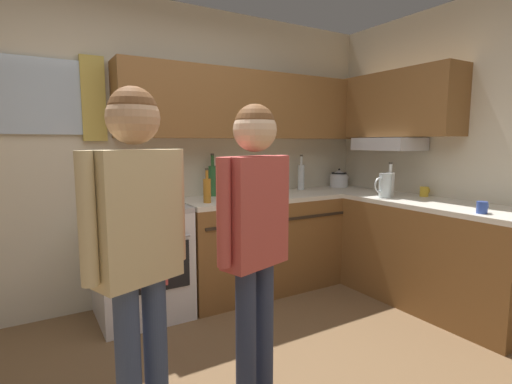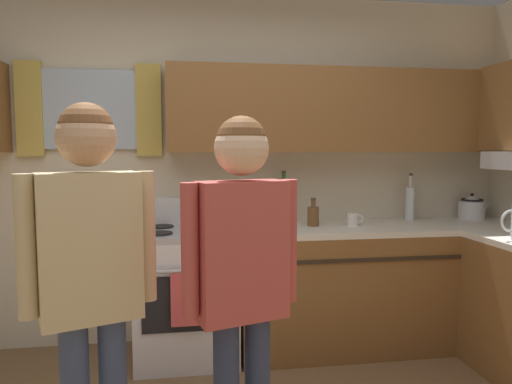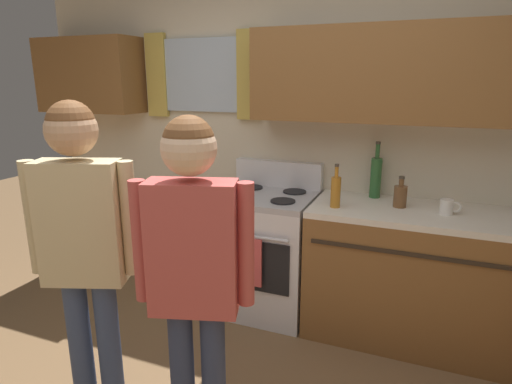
{
  "view_description": "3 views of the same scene",
  "coord_description": "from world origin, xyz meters",
  "px_view_note": "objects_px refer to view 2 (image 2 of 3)",
  "views": [
    {
      "loc": [
        -0.95,
        -1.51,
        1.4
      ],
      "look_at": [
        0.27,
        0.51,
        1.09
      ],
      "focal_mm": 27.16,
      "sensor_mm": 36.0,
      "label": 1
    },
    {
      "loc": [
        -0.19,
        -1.67,
        1.45
      ],
      "look_at": [
        0.2,
        0.9,
        1.22
      ],
      "focal_mm": 32.68,
      "sensor_mm": 36.0,
      "label": 2
    },
    {
      "loc": [
        0.86,
        -1.26,
        1.71
      ],
      "look_at": [
        0.02,
        0.81,
        1.12
      ],
      "focal_mm": 30.06,
      "sensor_mm": 36.0,
      "label": 3
    }
  ],
  "objects_px": {
    "bottle_squat_brown": "(313,215)",
    "adult_in_plaid": "(242,265)",
    "stove_oven": "(187,291)",
    "bottle_oil_amber": "(264,215)",
    "stovetop_kettle": "(472,207)",
    "bottle_wine_green": "(284,203)",
    "bottle_tall_clear": "(410,202)",
    "mug_ceramic_white": "(353,220)",
    "adult_left": "(91,263)"
  },
  "relations": [
    {
      "from": "stovetop_kettle",
      "to": "mug_ceramic_white",
      "type": "bearing_deg",
      "value": -169.88
    },
    {
      "from": "bottle_wine_green",
      "to": "mug_ceramic_white",
      "type": "height_order",
      "value": "bottle_wine_green"
    },
    {
      "from": "adult_left",
      "to": "adult_in_plaid",
      "type": "xyz_separation_m",
      "value": [
        0.58,
        -0.01,
        -0.03
      ]
    },
    {
      "from": "stove_oven",
      "to": "adult_left",
      "type": "distance_m",
      "value": 1.56
    },
    {
      "from": "bottle_squat_brown",
      "to": "bottle_tall_clear",
      "type": "bearing_deg",
      "value": 10.83
    },
    {
      "from": "bottle_tall_clear",
      "to": "bottle_wine_green",
      "type": "bearing_deg",
      "value": 178.64
    },
    {
      "from": "bottle_tall_clear",
      "to": "bottle_oil_amber",
      "type": "bearing_deg",
      "value": -165.28
    },
    {
      "from": "stovetop_kettle",
      "to": "bottle_tall_clear",
      "type": "bearing_deg",
      "value": 176.91
    },
    {
      "from": "bottle_tall_clear",
      "to": "mug_ceramic_white",
      "type": "relative_size",
      "value": 2.92
    },
    {
      "from": "stove_oven",
      "to": "stovetop_kettle",
      "type": "distance_m",
      "value": 2.32
    },
    {
      "from": "mug_ceramic_white",
      "to": "adult_in_plaid",
      "type": "relative_size",
      "value": 0.08
    },
    {
      "from": "stove_oven",
      "to": "mug_ceramic_white",
      "type": "bearing_deg",
      "value": -1.3
    },
    {
      "from": "bottle_squat_brown",
      "to": "adult_in_plaid",
      "type": "bearing_deg",
      "value": -115.74
    },
    {
      "from": "bottle_squat_brown",
      "to": "stovetop_kettle",
      "type": "height_order",
      "value": "stovetop_kettle"
    },
    {
      "from": "bottle_tall_clear",
      "to": "adult_in_plaid",
      "type": "height_order",
      "value": "adult_in_plaid"
    },
    {
      "from": "bottle_tall_clear",
      "to": "adult_in_plaid",
      "type": "distance_m",
      "value": 2.22
    },
    {
      "from": "adult_left",
      "to": "adult_in_plaid",
      "type": "distance_m",
      "value": 0.58
    },
    {
      "from": "bottle_wine_green",
      "to": "mug_ceramic_white",
      "type": "bearing_deg",
      "value": -27.45
    },
    {
      "from": "bottle_oil_amber",
      "to": "bottle_tall_clear",
      "type": "xyz_separation_m",
      "value": [
        1.22,
        0.32,
        0.03
      ]
    },
    {
      "from": "mug_ceramic_white",
      "to": "bottle_wine_green",
      "type": "bearing_deg",
      "value": 152.55
    },
    {
      "from": "bottle_oil_amber",
      "to": "bottle_tall_clear",
      "type": "relative_size",
      "value": 0.78
    },
    {
      "from": "stove_oven",
      "to": "bottle_oil_amber",
      "type": "relative_size",
      "value": 3.85
    },
    {
      "from": "stovetop_kettle",
      "to": "stove_oven",
      "type": "bearing_deg",
      "value": -175.9
    },
    {
      "from": "bottle_tall_clear",
      "to": "adult_in_plaid",
      "type": "bearing_deg",
      "value": -133.53
    },
    {
      "from": "stove_oven",
      "to": "bottle_wine_green",
      "type": "relative_size",
      "value": 2.79
    },
    {
      "from": "bottle_squat_brown",
      "to": "bottle_oil_amber",
      "type": "bearing_deg",
      "value": -157.49
    },
    {
      "from": "stove_oven",
      "to": "bottle_oil_amber",
      "type": "bearing_deg",
      "value": -13.96
    },
    {
      "from": "adult_in_plaid",
      "to": "mug_ceramic_white",
      "type": "bearing_deg",
      "value": 54.81
    },
    {
      "from": "bottle_wine_green",
      "to": "adult_left",
      "type": "relative_size",
      "value": 0.24
    },
    {
      "from": "bottle_oil_amber",
      "to": "adult_left",
      "type": "relative_size",
      "value": 0.18
    },
    {
      "from": "bottle_wine_green",
      "to": "bottle_squat_brown",
      "type": "relative_size",
      "value": 1.92
    },
    {
      "from": "bottle_oil_amber",
      "to": "bottle_wine_green",
      "type": "bearing_deg",
      "value": 58.76
    },
    {
      "from": "bottle_squat_brown",
      "to": "adult_left",
      "type": "xyz_separation_m",
      "value": [
        -1.28,
        -1.44,
        0.05
      ]
    },
    {
      "from": "adult_left",
      "to": "bottle_wine_green",
      "type": "bearing_deg",
      "value": 55.96
    },
    {
      "from": "stove_oven",
      "to": "bottle_tall_clear",
      "type": "distance_m",
      "value": 1.85
    },
    {
      "from": "bottle_squat_brown",
      "to": "adult_left",
      "type": "bearing_deg",
      "value": -131.59
    },
    {
      "from": "adult_left",
      "to": "mug_ceramic_white",
      "type": "bearing_deg",
      "value": 41.52
    },
    {
      "from": "bottle_squat_brown",
      "to": "stove_oven",
      "type": "bearing_deg",
      "value": -178.06
    },
    {
      "from": "stove_oven",
      "to": "bottle_oil_amber",
      "type": "xyz_separation_m",
      "value": [
        0.53,
        -0.13,
        0.54
      ]
    },
    {
      "from": "stove_oven",
      "to": "adult_in_plaid",
      "type": "height_order",
      "value": "adult_in_plaid"
    },
    {
      "from": "bottle_oil_amber",
      "to": "bottle_tall_clear",
      "type": "height_order",
      "value": "bottle_tall_clear"
    },
    {
      "from": "stove_oven",
      "to": "bottle_oil_amber",
      "type": "distance_m",
      "value": 0.77
    },
    {
      "from": "bottle_oil_amber",
      "to": "adult_left",
      "type": "distance_m",
      "value": 1.55
    },
    {
      "from": "stove_oven",
      "to": "bottle_squat_brown",
      "type": "xyz_separation_m",
      "value": [
        0.92,
        0.03,
        0.51
      ]
    },
    {
      "from": "bottle_wine_green",
      "to": "adult_in_plaid",
      "type": "relative_size",
      "value": 0.25
    },
    {
      "from": "bottle_squat_brown",
      "to": "mug_ceramic_white",
      "type": "distance_m",
      "value": 0.29
    },
    {
      "from": "stove_oven",
      "to": "stovetop_kettle",
      "type": "bearing_deg",
      "value": 4.1
    },
    {
      "from": "stove_oven",
      "to": "bottle_wine_green",
      "type": "distance_m",
      "value": 0.96
    },
    {
      "from": "bottle_tall_clear",
      "to": "stovetop_kettle",
      "type": "distance_m",
      "value": 0.52
    },
    {
      "from": "bottle_wine_green",
      "to": "bottle_oil_amber",
      "type": "relative_size",
      "value": 1.38
    }
  ]
}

